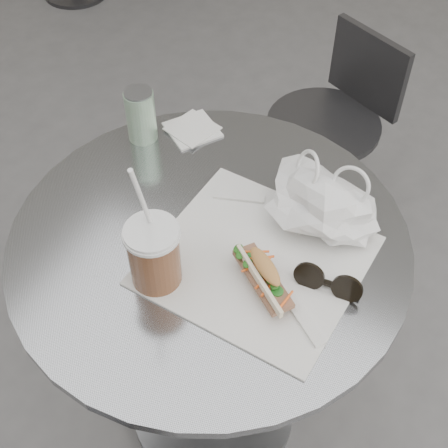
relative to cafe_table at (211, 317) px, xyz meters
The scene contains 9 objects.
cafe_table is the anchor object (origin of this frame).
chair_far 0.85m from the cafe_table, 93.16° to the left, with size 0.37×0.39×0.66m.
sandwich_paper 0.30m from the cafe_table, ahead, with size 0.36×0.34×0.00m, color white.
banh_mi 0.34m from the cafe_table, 20.64° to the right, with size 0.19×0.17×0.06m.
iced_coffee 0.37m from the cafe_table, 105.20° to the right, with size 0.10×0.10×0.28m.
sunglasses 0.38m from the cafe_table, ahead, with size 0.12×0.04×0.06m.
plastic_bag 0.39m from the cafe_table, 39.21° to the left, with size 0.21×0.16×0.10m, color silver, non-canonical shape.
napkin_stack 0.42m from the cafe_table, 126.64° to the left, with size 0.14×0.14×0.01m.
drink_can 0.46m from the cafe_table, 146.20° to the left, with size 0.06×0.06×0.12m.
Camera 1 is at (0.39, -0.44, 1.64)m, focal length 50.00 mm.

